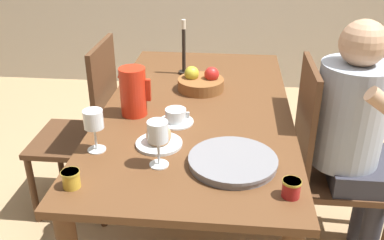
% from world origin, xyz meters
% --- Properties ---
extents(ground_plane, '(20.00, 20.00, 0.00)m').
position_xyz_m(ground_plane, '(0.00, 0.00, 0.00)').
color(ground_plane, tan).
extents(dining_table, '(0.85, 1.63, 0.72)m').
position_xyz_m(dining_table, '(0.00, 0.00, 0.62)').
color(dining_table, brown).
rests_on(dining_table, ground_plane).
extents(chair_person_side, '(0.42, 0.42, 0.96)m').
position_xyz_m(chair_person_side, '(0.61, -0.06, 0.49)').
color(chair_person_side, '#51331E').
rests_on(chair_person_side, ground_plane).
extents(chair_opposite, '(0.42, 0.42, 0.96)m').
position_xyz_m(chair_opposite, '(-0.61, 0.16, 0.49)').
color(chair_opposite, '#51331E').
rests_on(chair_opposite, ground_plane).
extents(person_seated, '(0.39, 0.41, 1.16)m').
position_xyz_m(person_seated, '(0.70, -0.09, 0.68)').
color(person_seated, '#33333D').
rests_on(person_seated, ground_plane).
extents(red_pitcher, '(0.14, 0.11, 0.22)m').
position_xyz_m(red_pitcher, '(-0.27, -0.11, 0.83)').
color(red_pitcher, red).
rests_on(red_pitcher, dining_table).
extents(wine_glass_water, '(0.07, 0.07, 0.17)m').
position_xyz_m(wine_glass_water, '(-0.09, -0.52, 0.85)').
color(wine_glass_water, white).
rests_on(wine_glass_water, dining_table).
extents(wine_glass_juice, '(0.07, 0.07, 0.17)m').
position_xyz_m(wine_glass_juice, '(-0.35, -0.44, 0.84)').
color(wine_glass_juice, white).
rests_on(wine_glass_juice, dining_table).
extents(teacup_near_person, '(0.15, 0.15, 0.06)m').
position_xyz_m(teacup_near_person, '(-0.08, -0.17, 0.75)').
color(teacup_near_person, silver).
rests_on(teacup_near_person, dining_table).
extents(serving_tray, '(0.32, 0.32, 0.03)m').
position_xyz_m(serving_tray, '(0.17, -0.49, 0.74)').
color(serving_tray, gray).
rests_on(serving_tray, dining_table).
extents(bread_plate, '(0.18, 0.18, 0.10)m').
position_xyz_m(bread_plate, '(-0.12, -0.37, 0.75)').
color(bread_plate, silver).
rests_on(bread_plate, dining_table).
extents(jam_jar_amber, '(0.06, 0.06, 0.06)m').
position_xyz_m(jam_jar_amber, '(-0.36, -0.68, 0.75)').
color(jam_jar_amber, gold).
rests_on(jam_jar_amber, dining_table).
extents(jam_jar_red, '(0.06, 0.06, 0.06)m').
position_xyz_m(jam_jar_red, '(0.36, -0.66, 0.75)').
color(jam_jar_red, '#A81E1E').
rests_on(jam_jar_red, dining_table).
extents(fruit_bowl, '(0.23, 0.23, 0.12)m').
position_xyz_m(fruit_bowl, '(0.00, 0.21, 0.76)').
color(fruit_bowl, brown).
rests_on(fruit_bowl, dining_table).
extents(candlestick_tall, '(0.06, 0.06, 0.30)m').
position_xyz_m(candlestick_tall, '(-0.11, 0.43, 0.84)').
color(candlestick_tall, black).
rests_on(candlestick_tall, dining_table).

